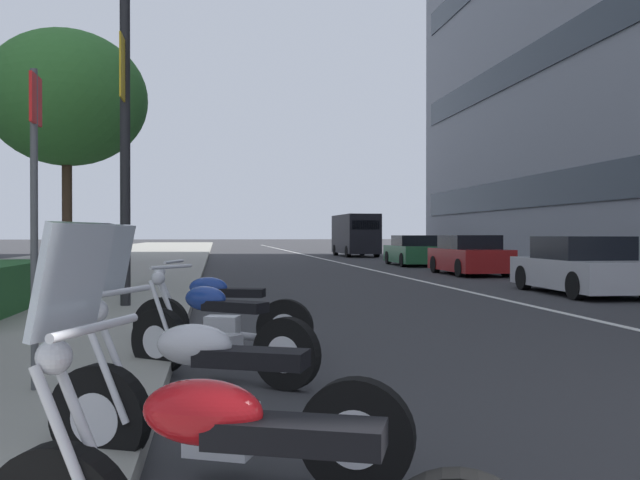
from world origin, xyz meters
TOP-DOWN VIEW (x-y plane):
  - sidewalk_right_plaza at (30.00, 11.94)m, footprint 160.00×10.64m
  - lane_centre_stripe at (35.00, 0.00)m, footprint 110.00×0.16m
  - motorcycle_by_sign_pole at (1.31, 6.19)m, footprint 1.02×2.08m
  - motorcycle_nearest_camera at (3.99, 6.17)m, footprint 1.41×1.80m
  - motorcycle_under_tarp at (5.45, 6.13)m, footprint 0.82×2.11m
  - car_mid_block_traffic at (12.33, -2.39)m, footprint 4.28×2.01m
  - car_far_down_avenue at (20.17, -2.65)m, footprint 4.13×1.86m
  - car_following_behind at (27.31, -2.77)m, footprint 4.44×2.01m
  - delivery_van_ahead at (40.45, -2.79)m, footprint 5.75×2.18m
  - parking_sign_by_curb at (3.19, 7.64)m, footprint 0.32×0.06m
  - street_lamp_with_banners at (9.86, 7.44)m, footprint 1.26×2.45m
  - street_tree_far_plaza at (13.26, 9.47)m, footprint 3.54×3.54m

SIDE VIEW (x-z plane):
  - lane_centre_stripe at x=35.00m, z-range 0.00..0.01m
  - sidewalk_right_plaza at x=30.00m, z-range 0.00..0.15m
  - motorcycle_nearest_camera at x=3.99m, z-range -0.13..0.98m
  - motorcycle_under_tarp at x=5.45m, z-range -0.13..0.98m
  - motorcycle_by_sign_pole at x=1.31m, z-range -0.30..1.18m
  - car_mid_block_traffic at x=12.33m, z-range -0.05..1.32m
  - car_following_behind at x=27.31m, z-range -0.04..1.34m
  - car_far_down_avenue at x=20.17m, z-range -0.04..1.36m
  - delivery_van_ahead at x=40.45m, z-range 0.09..2.78m
  - parking_sign_by_curb at x=3.19m, z-range 0.41..3.02m
  - street_tree_far_plaza at x=13.26m, z-range 1.54..7.36m
  - street_lamp_with_banners at x=9.86m, z-range 0.92..9.42m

